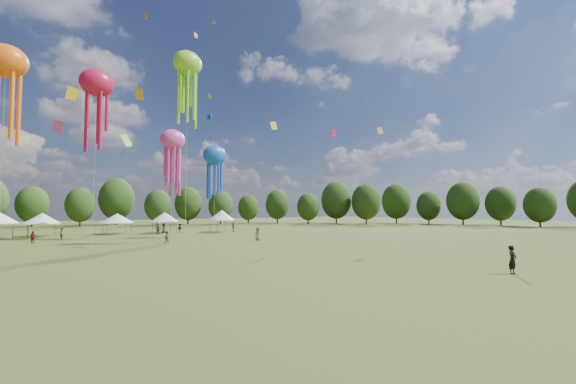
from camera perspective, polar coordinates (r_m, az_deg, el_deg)
ground at (r=21.58m, az=19.36°, el=-14.26°), size 300.00×300.00×0.00m
observer_main at (r=28.60m, az=32.34°, el=-9.18°), size 0.72×0.49×1.91m
spectator_near at (r=48.68m, az=-18.93°, el=-6.90°), size 0.90×0.81×1.53m
spectators_far at (r=64.41m, az=-18.13°, el=-5.80°), size 33.01×26.44×1.81m
festival_tents at (r=68.78m, az=-26.77°, el=-3.62°), size 39.59×12.35×4.26m
show_kites at (r=53.25m, az=-23.83°, el=12.51°), size 30.08×12.52×28.62m
small_kites at (r=62.78m, az=-20.28°, el=21.73°), size 73.41×63.54×44.10m
treeline at (r=75.51m, az=-26.74°, el=-0.87°), size 201.57×95.24×13.43m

